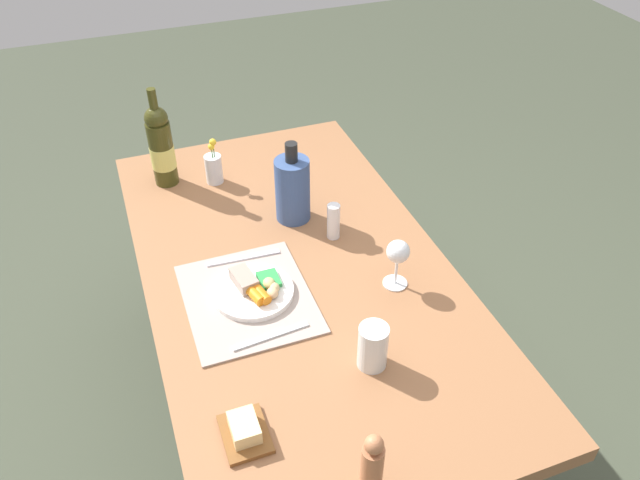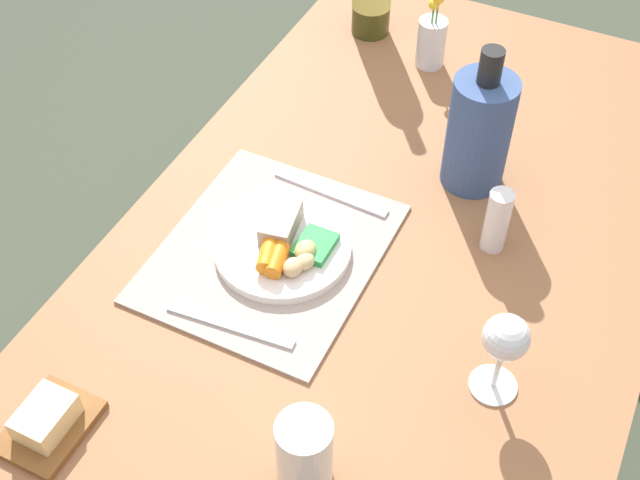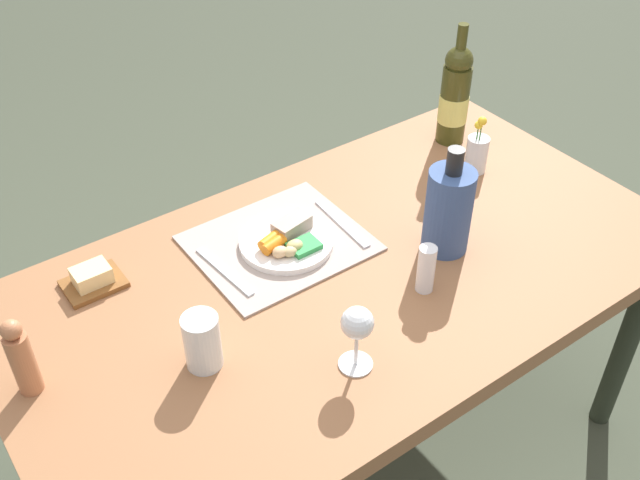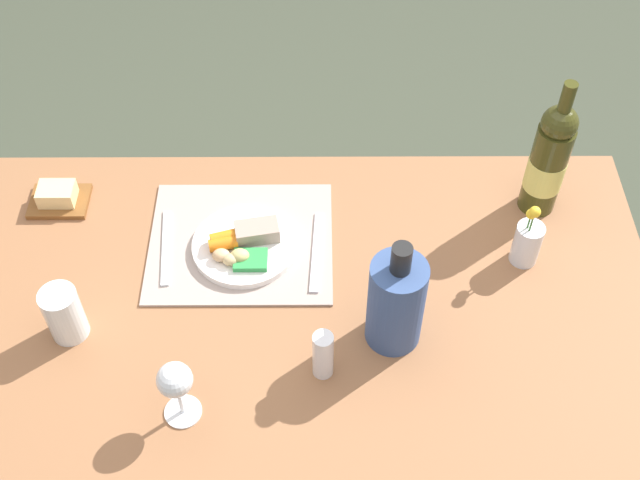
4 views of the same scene
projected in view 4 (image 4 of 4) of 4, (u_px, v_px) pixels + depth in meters
The scene contains 13 objects.
ground_plane at pixel (286, 457), 2.20m from camera, with size 8.00×8.00×0.00m, color #404736.
dining_table at pixel (276, 324), 1.71m from camera, with size 1.57×0.86×0.71m.
placemat at pixel (241, 242), 1.76m from camera, with size 0.39×0.34×0.01m, color #A8968B.
dinner_plate at pixel (244, 244), 1.73m from camera, with size 0.22×0.22×0.05m.
fork at pixel (317, 251), 1.74m from camera, with size 0.02×0.22×0.01m, color silver.
knife at pixel (166, 247), 1.74m from camera, with size 0.02×0.21×0.01m, color silver.
wine_bottle at pixel (549, 160), 1.73m from camera, with size 0.08×0.08×0.35m.
cooler_bottle at pixel (396, 302), 1.53m from camera, with size 0.11×0.11×0.27m.
flower_vase at pixel (527, 242), 1.69m from camera, with size 0.06×0.06×0.17m.
water_tumbler at pixel (65, 316), 1.58m from camera, with size 0.07×0.07×0.12m.
butter_dish at pixel (58, 197), 1.82m from camera, with size 0.13×0.10×0.05m.
wine_glass at pixel (175, 382), 1.42m from camera, with size 0.07×0.07×0.15m.
salt_shaker at pixel (323, 355), 1.52m from camera, with size 0.04×0.04×0.12m, color white.
Camera 4 is at (-0.09, 0.96, 2.07)m, focal length 45.93 mm.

